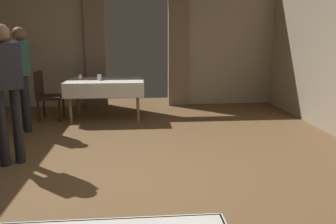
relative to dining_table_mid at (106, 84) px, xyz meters
The scene contains 8 objects.
ground 3.06m from the dining_table_mid, 77.94° to the right, with size 10.08×10.08×0.00m, color brown.
wall_back 1.65m from the dining_table_mid, 63.60° to the left, with size 6.40×0.27×3.00m.
dining_table_mid is the anchor object (origin of this frame).
chair_mid_left 1.13m from the dining_table_mid, behind, with size 0.44×0.44×0.93m.
glass_mid_a 0.19m from the dining_table_mid, 155.84° to the right, with size 0.08×0.08×0.11m, color silver.
glass_mid_b 0.51m from the dining_table_mid, behind, with size 0.07×0.07×0.10m, color silver.
person_waiter_by_doorway 2.63m from the dining_table_mid, 111.56° to the right, with size 0.42×0.38×1.72m.
person_diner_standing_aside 1.56m from the dining_table_mid, 146.29° to the right, with size 0.35×0.42×1.72m.
Camera 1 is at (0.01, -3.75, 1.58)m, focal length 36.77 mm.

